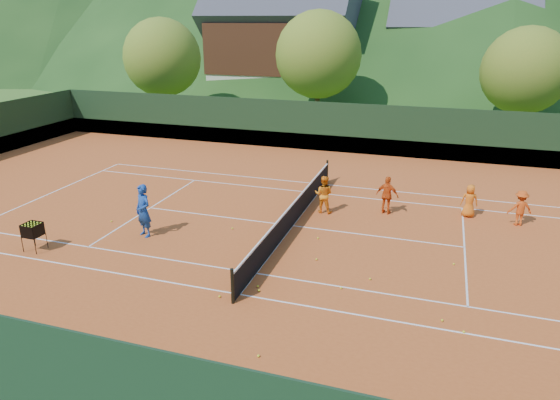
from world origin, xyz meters
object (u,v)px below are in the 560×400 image
(student_c, at_px, (469,201))
(chalet_mid, at_px, (458,50))
(coach, at_px, (143,211))
(tennis_net, at_px, (293,214))
(student_b, at_px, (387,195))
(ball_hopper, at_px, (33,230))
(student_d, at_px, (520,208))
(student_a, at_px, (324,194))
(chalet_left, at_px, (282,42))

(student_c, height_order, chalet_mid, chalet_mid)
(coach, bearing_deg, student_c, 50.27)
(tennis_net, bearing_deg, student_c, 25.71)
(chalet_mid, bearing_deg, student_b, -94.83)
(ball_hopper, bearing_deg, tennis_net, 31.42)
(student_c, bearing_deg, student_d, 167.94)
(tennis_net, relative_size, ball_hopper, 12.07)
(student_b, xyz_separation_m, tennis_net, (-3.34, -2.48, -0.30))
(student_b, height_order, ball_hopper, student_b)
(student_a, bearing_deg, student_c, -166.03)
(student_c, bearing_deg, student_b, 9.96)
(chalet_mid, bearing_deg, student_c, -88.92)
(chalet_left, bearing_deg, ball_hopper, -86.71)
(student_d, distance_m, chalet_left, 33.19)
(student_d, bearing_deg, coach, 6.47)
(student_d, bearing_deg, ball_hopper, 9.54)
(student_a, relative_size, student_c, 1.16)
(student_b, xyz_separation_m, student_d, (5.10, 0.36, -0.09))
(ball_hopper, height_order, chalet_left, chalet_left)
(student_a, xyz_separation_m, student_d, (7.64, 1.03, -0.08))
(student_a, distance_m, tennis_net, 2.00)
(chalet_mid, bearing_deg, tennis_net, -100.01)
(student_b, bearing_deg, tennis_net, 48.46)
(student_a, relative_size, student_d, 1.12)
(tennis_net, relative_size, chalet_left, 0.87)
(student_a, bearing_deg, coach, 38.13)
(tennis_net, distance_m, chalet_left, 32.04)
(student_a, relative_size, student_b, 0.99)
(coach, bearing_deg, chalet_mid, 97.00)
(student_a, bearing_deg, chalet_left, -68.30)
(chalet_left, bearing_deg, student_b, -64.14)
(coach, relative_size, student_c, 1.46)
(student_c, distance_m, tennis_net, 7.30)
(ball_hopper, bearing_deg, student_d, 25.18)
(student_c, distance_m, chalet_left, 31.93)
(coach, bearing_deg, student_b, 55.17)
(tennis_net, height_order, chalet_mid, chalet_mid)
(student_c, bearing_deg, tennis_net, 23.69)
(student_c, xyz_separation_m, chalet_mid, (-0.58, 30.83, 4.28))
(coach, height_order, student_b, coach)
(tennis_net, bearing_deg, student_b, 36.61)
(chalet_mid, bearing_deg, coach, -106.70)
(coach, height_order, tennis_net, coach)
(student_d, bearing_deg, chalet_mid, -101.17)
(student_d, xyz_separation_m, chalet_left, (-18.44, 27.16, 4.91))
(tennis_net, height_order, chalet_left, chalet_left)
(student_a, xyz_separation_m, student_c, (5.78, 1.36, -0.11))
(student_d, distance_m, chalet_mid, 31.54)
(student_a, distance_m, student_b, 2.63)
(student_a, relative_size, tennis_net, 0.13)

